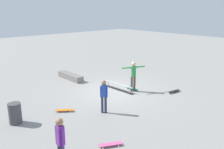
# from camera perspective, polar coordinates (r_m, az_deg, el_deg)

# --- Properties ---
(ground_plane) EXTENTS (60.00, 60.00, 0.00)m
(ground_plane) POSITION_cam_1_polar(r_m,az_deg,el_deg) (13.56, 0.45, -4.12)
(ground_plane) COLOR gray
(grind_rail) EXTENTS (2.28, 0.33, 0.37)m
(grind_rail) POSITION_cam_1_polar(r_m,az_deg,el_deg) (13.87, 1.53, -2.98)
(grind_rail) COLOR black
(grind_rail) RESTS_ON ground_plane
(skate_ledge) EXTENTS (2.29, 0.50, 0.37)m
(skate_ledge) POSITION_cam_1_polar(r_m,az_deg,el_deg) (16.14, -9.78, -0.45)
(skate_ledge) COLOR gray
(skate_ledge) RESTS_ON ground_plane
(skater_main) EXTENTS (0.60, 1.29, 1.69)m
(skater_main) POSITION_cam_1_polar(r_m,az_deg,el_deg) (13.45, 5.04, 0.04)
(skater_main) COLOR brown
(skater_main) RESTS_ON ground_plane
(skateboard_main) EXTENTS (0.81, 0.28, 0.09)m
(skateboard_main) POSITION_cam_1_polar(r_m,az_deg,el_deg) (13.95, 4.70, -3.29)
(skateboard_main) COLOR teal
(skateboard_main) RESTS_ON ground_plane
(bystander_purple_shirt) EXTENTS (0.37, 0.22, 1.62)m
(bystander_purple_shirt) POSITION_cam_1_polar(r_m,az_deg,el_deg) (7.20, -12.07, -15.13)
(bystander_purple_shirt) COLOR #2D3351
(bystander_purple_shirt) RESTS_ON ground_plane
(bystander_blue_shirt) EXTENTS (0.30, 0.28, 1.52)m
(bystander_blue_shirt) POSITION_cam_1_polar(r_m,az_deg,el_deg) (10.67, -1.94, -4.75)
(bystander_blue_shirt) COLOR #2D3351
(bystander_blue_shirt) RESTS_ON ground_plane
(loose_skateboard_black) EXTENTS (0.35, 0.82, 0.09)m
(loose_skateboard_black) POSITION_cam_1_polar(r_m,az_deg,el_deg) (13.89, 14.44, -3.83)
(loose_skateboard_black) COLOR black
(loose_skateboard_black) RESTS_ON ground_plane
(loose_skateboard_pink) EXTENTS (0.54, 0.80, 0.09)m
(loose_skateboard_pink) POSITION_cam_1_polar(r_m,az_deg,el_deg) (8.53, -0.48, -16.13)
(loose_skateboard_pink) COLOR #E05993
(loose_skateboard_pink) RESTS_ON ground_plane
(loose_skateboard_orange) EXTENTS (0.64, 0.76, 0.09)m
(loose_skateboard_orange) POSITION_cam_1_polar(r_m,az_deg,el_deg) (11.26, -11.18, -8.25)
(loose_skateboard_orange) COLOR orange
(loose_skateboard_orange) RESTS_ON ground_plane
(trash_bin) EXTENTS (0.51, 0.51, 0.86)m
(trash_bin) POSITION_cam_1_polar(r_m,az_deg,el_deg) (10.63, -21.90, -8.49)
(trash_bin) COLOR #47474C
(trash_bin) RESTS_ON ground_plane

